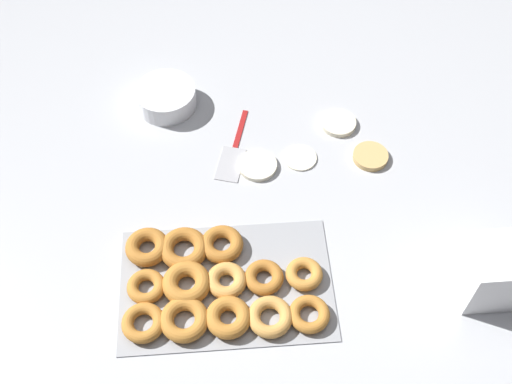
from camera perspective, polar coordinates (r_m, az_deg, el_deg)
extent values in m
plane|color=#B2B5BA|center=(1.62, 2.67, 2.08)|extent=(3.00, 3.00, 0.00)
cylinder|color=beige|center=(1.72, 7.34, 6.10)|extent=(0.09, 0.09, 0.01)
cylinder|color=tan|center=(1.66, 10.14, 3.14)|extent=(0.09, 0.09, 0.02)
cylinder|color=silver|center=(1.64, 3.95, 3.11)|extent=(0.08, 0.08, 0.01)
cylinder|color=silver|center=(1.62, 0.15, 2.39)|extent=(0.10, 0.10, 0.01)
cube|color=#93969B|center=(1.44, -2.66, -8.17)|extent=(0.47, 0.30, 0.01)
torus|color=#B7752D|center=(1.40, -9.99, -11.38)|extent=(0.09, 0.09, 0.03)
torus|color=#B7752D|center=(1.39, -6.38, -11.20)|extent=(0.10, 0.10, 0.03)
torus|color=#B7752D|center=(1.39, -2.48, -11.07)|extent=(0.10, 0.10, 0.03)
torus|color=#D19347|center=(1.39, 1.26, -11.03)|extent=(0.10, 0.10, 0.03)
torus|color=#B7752D|center=(1.40, 4.75, -10.77)|extent=(0.09, 0.09, 0.02)
torus|color=#B7752D|center=(1.44, -9.74, -8.29)|extent=(0.08, 0.08, 0.03)
torus|color=#B7752D|center=(1.43, -6.19, -8.06)|extent=(0.11, 0.11, 0.04)
torus|color=#D19347|center=(1.43, -2.64, -7.86)|extent=(0.09, 0.09, 0.03)
torus|color=#AD6B28|center=(1.43, 0.73, -7.60)|extent=(0.09, 0.09, 0.03)
torus|color=#C68438|center=(1.44, 4.30, -7.28)|extent=(0.08, 0.08, 0.03)
torus|color=#AD6B28|center=(1.48, -9.65, -4.84)|extent=(0.10, 0.10, 0.03)
torus|color=#AD6B28|center=(1.47, -6.43, -5.02)|extent=(0.11, 0.11, 0.03)
torus|color=#AD6B28|center=(1.47, -3.05, -4.66)|extent=(0.10, 0.10, 0.03)
cylinder|color=white|center=(1.76, -8.01, 8.34)|extent=(0.16, 0.16, 0.06)
cube|color=white|center=(1.51, 19.36, -7.85)|extent=(0.11, 0.12, 0.03)
cube|color=white|center=(1.49, 19.63, -7.40)|extent=(0.11, 0.12, 0.03)
cube|color=white|center=(1.47, 19.90, -6.93)|extent=(0.11, 0.12, 0.03)
cube|color=white|center=(1.45, 20.17, -6.45)|extent=(0.11, 0.12, 0.03)
cube|color=white|center=(1.43, 20.46, -5.95)|extent=(0.11, 0.12, 0.03)
cube|color=white|center=(1.41, 20.75, -5.44)|extent=(0.11, 0.12, 0.03)
cube|color=maroon|center=(1.70, -1.40, 5.66)|extent=(0.05, 0.13, 0.01)
cube|color=#A8A8AD|center=(1.63, -2.29, 2.51)|extent=(0.09, 0.12, 0.01)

